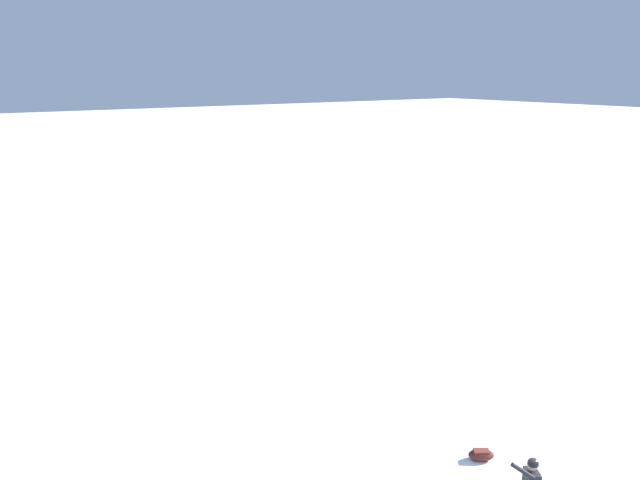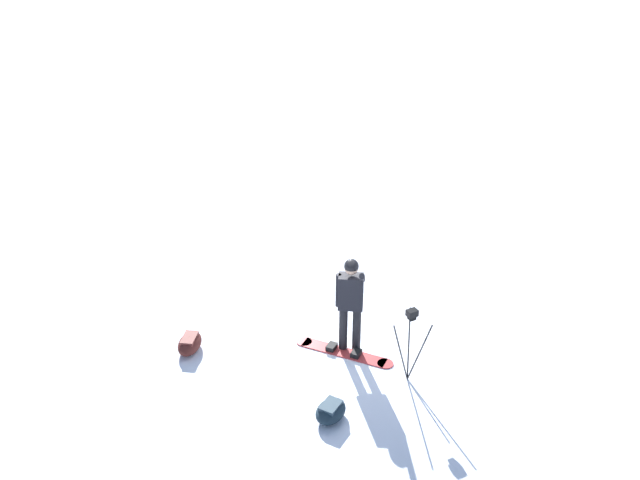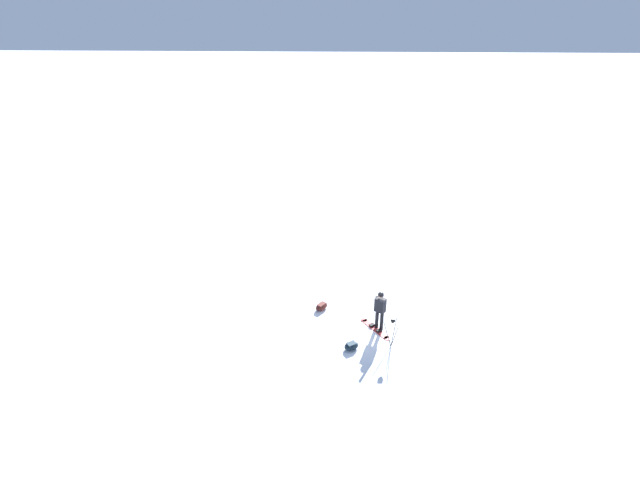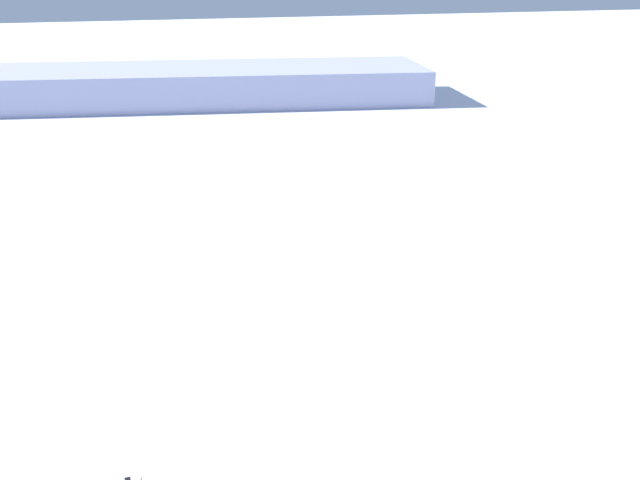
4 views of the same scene
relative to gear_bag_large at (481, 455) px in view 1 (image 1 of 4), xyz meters
The scene contains 1 object.
gear_bag_large is the anchor object (origin of this frame).
Camera 1 is at (-10.64, -7.35, 9.23)m, focal length 38.03 mm.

